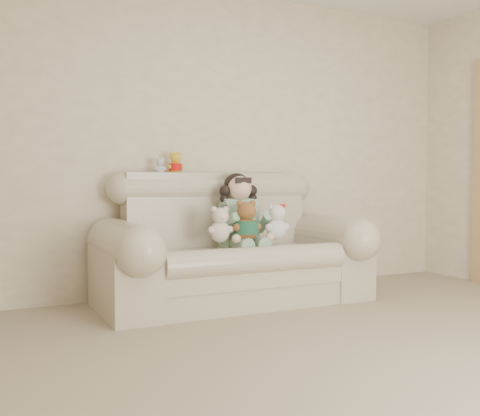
% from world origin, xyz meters
% --- Properties ---
extents(floor, '(5.00, 5.00, 0.00)m').
position_xyz_m(floor, '(0.00, 0.00, 0.00)').
color(floor, gray).
rests_on(floor, ground).
extents(wall_back, '(4.50, 0.00, 4.50)m').
position_xyz_m(wall_back, '(0.00, 2.50, 1.30)').
color(wall_back, beige).
rests_on(wall_back, ground).
extents(sofa, '(2.10, 0.95, 1.03)m').
position_xyz_m(sofa, '(-0.26, 2.00, 0.52)').
color(sofa, beige).
rests_on(sofa, floor).
extents(seated_child, '(0.39, 0.47, 0.61)m').
position_xyz_m(seated_child, '(-0.18, 2.08, 0.73)').
color(seated_child, '#2C7541').
rests_on(seated_child, sofa).
extents(brown_teddy, '(0.25, 0.20, 0.37)m').
position_xyz_m(brown_teddy, '(-0.23, 1.85, 0.68)').
color(brown_teddy, brown).
rests_on(brown_teddy, sofa).
extents(white_cat, '(0.24, 0.19, 0.33)m').
position_xyz_m(white_cat, '(0.03, 1.85, 0.67)').
color(white_cat, white).
rests_on(white_cat, sofa).
extents(cream_teddy, '(0.23, 0.20, 0.32)m').
position_xyz_m(cream_teddy, '(-0.44, 1.86, 0.66)').
color(cream_teddy, white).
rests_on(cream_teddy, sofa).
extents(yellow_mini_bear, '(0.16, 0.14, 0.21)m').
position_xyz_m(yellow_mini_bear, '(-0.61, 2.36, 1.12)').
color(yellow_mini_bear, gold).
rests_on(yellow_mini_bear, sofa).
extents(grey_mini_plush, '(0.11, 0.09, 0.16)m').
position_xyz_m(grey_mini_plush, '(-0.75, 2.35, 1.09)').
color(grey_mini_plush, silver).
rests_on(grey_mini_plush, sofa).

